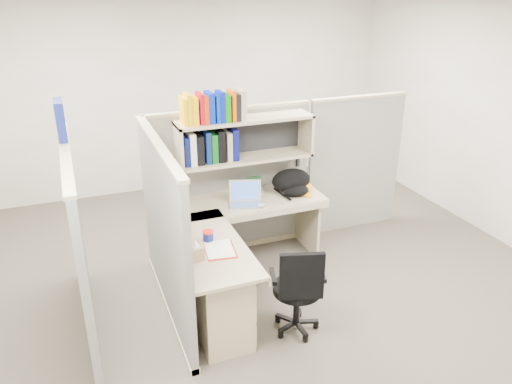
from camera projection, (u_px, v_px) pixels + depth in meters
name	position (u px, v px, depth m)	size (l,w,h in m)	color
ground	(261.00, 290.00, 4.93)	(6.00, 6.00, 0.00)	#342F28
room_shell	(261.00, 132.00, 4.30)	(6.00, 6.00, 6.00)	#B0AA9F
cubicle	(209.00, 194.00, 4.84)	(3.79, 1.84, 1.95)	slate
desk	(230.00, 275.00, 4.38)	(1.74, 1.75, 0.73)	gray
laptop	(246.00, 194.00, 4.99)	(0.33, 0.33, 0.23)	#A9A9AD
backpack	(293.00, 182.00, 5.26)	(0.43, 0.33, 0.25)	black
orange_cap	(304.00, 187.00, 5.35)	(0.18, 0.21, 0.10)	orange
snack_canister	(208.00, 236.00, 4.33)	(0.10, 0.10, 0.09)	navy
tissue_box	(195.00, 249.00, 4.02)	(0.12, 0.12, 0.19)	#A67C5E
mouse	(261.00, 205.00, 4.99)	(0.10, 0.06, 0.04)	#7F92B5
paper_cup	(233.00, 193.00, 5.19)	(0.07, 0.07, 0.11)	white
book_stack	(254.00, 186.00, 5.35)	(0.19, 0.25, 0.12)	gray
loose_paper	(219.00, 249.00, 4.21)	(0.23, 0.30, 0.00)	white
task_chair	(297.00, 303.00, 4.22)	(0.50, 0.46, 0.87)	black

